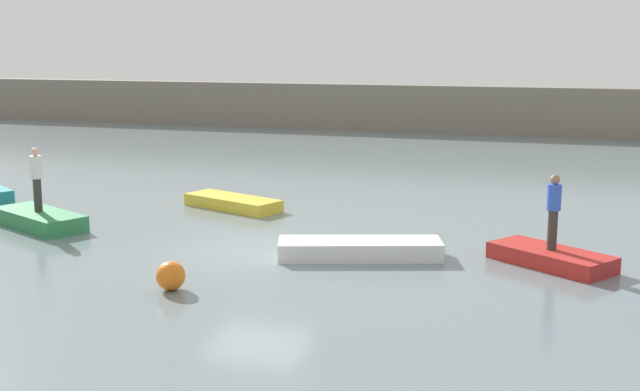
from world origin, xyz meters
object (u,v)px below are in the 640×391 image
person_blue_shirt (554,208)px  mooring_buoy (171,276)px  rowboat_green (39,219)px  rowboat_white (360,249)px  rowboat_red (551,258)px  rowboat_yellow (233,203)px  person_white_shirt (36,176)px

person_blue_shirt → mooring_buoy: (-7.43, -4.31, -1.04)m
rowboat_green → rowboat_white: rowboat_green is taller
rowboat_red → mooring_buoy: bearing=-115.8°
rowboat_yellow → mooring_buoy: 8.43m
person_white_shirt → mooring_buoy: (6.20, -4.13, -1.13)m
rowboat_white → rowboat_red: bearing=-9.8°
rowboat_red → person_white_shirt: bearing=-145.2°
rowboat_green → rowboat_yellow: rowboat_green is taller
person_white_shirt → person_blue_shirt: size_ratio=1.02×
rowboat_red → person_white_shirt: person_white_shirt is taller
rowboat_white → rowboat_red: size_ratio=1.37×
rowboat_yellow → person_white_shirt: (-4.05, -4.03, 1.26)m
rowboat_green → person_blue_shirt: size_ratio=1.80×
rowboat_white → mooring_buoy: bearing=-147.9°
rowboat_green → rowboat_red: rowboat_green is taller
rowboat_yellow → mooring_buoy: mooring_buoy is taller
person_white_shirt → person_blue_shirt: (13.63, 0.18, -0.09)m
rowboat_white → person_white_shirt: person_white_shirt is taller
rowboat_green → mooring_buoy: (6.20, -4.13, 0.08)m
rowboat_green → person_blue_shirt: person_blue_shirt is taller
rowboat_white → rowboat_red: (4.36, 0.63, -0.02)m
person_blue_shirt → rowboat_white: bearing=-171.7°
rowboat_red → person_blue_shirt: bearing=-145.9°
rowboat_white → person_white_shirt: bearing=159.1°
rowboat_yellow → person_blue_shirt: bearing=-0.8°
rowboat_white → person_blue_shirt: bearing=-9.8°
person_blue_shirt → mooring_buoy: person_blue_shirt is taller
mooring_buoy → rowboat_red: bearing=30.1°
rowboat_green → person_white_shirt: size_ratio=1.76×
rowboat_green → person_blue_shirt: (13.63, 0.18, 1.12)m
rowboat_green → rowboat_white: bearing=22.9°
rowboat_white → person_white_shirt: 9.36m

